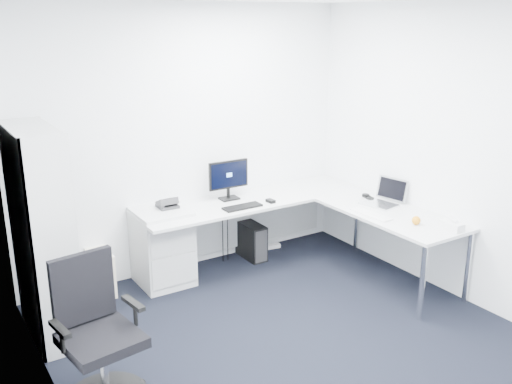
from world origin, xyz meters
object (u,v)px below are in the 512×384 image
l_desk (271,242)px  laptop (380,193)px  bookshelf (42,235)px  monitor (229,180)px  task_chair (101,336)px

l_desk → laptop: (0.96, -0.52, 0.49)m
bookshelf → l_desk: bearing=-1.3°
l_desk → monitor: monitor is taller
monitor → bookshelf: bearing=-167.1°
task_chair → laptop: 3.13m
l_desk → bookshelf: 2.24m
bookshelf → task_chair: size_ratio=1.69×
bookshelf → laptop: size_ratio=4.94×
l_desk → task_chair: size_ratio=2.42×
bookshelf → laptop: bearing=-10.3°
task_chair → monitor: 2.48m
monitor → laptop: 1.54m
bookshelf → laptop: 3.19m
bookshelf → monitor: 2.00m
bookshelf → monitor: (1.96, 0.41, 0.07)m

